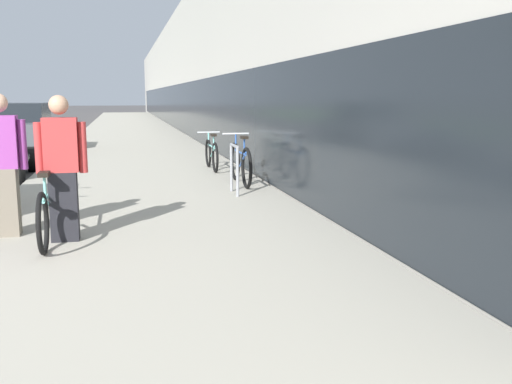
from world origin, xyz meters
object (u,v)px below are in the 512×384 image
at_px(tandem_bicycle, 53,205).
at_px(bike_rack_hoop, 234,164).
at_px(person_bystander, 2,165).
at_px(person_rider, 62,169).
at_px(cruiser_bike_middle, 212,154).
at_px(parked_sedan_far, 23,131).
at_px(cruiser_bike_nearest, 241,163).

distance_m(tandem_bicycle, bike_rack_hoop, 3.56).
xyz_separation_m(person_bystander, bike_rack_hoop, (3.20, 2.27, -0.33)).
height_order(person_rider, person_bystander, person_bystander).
height_order(person_rider, cruiser_bike_middle, person_rider).
height_order(cruiser_bike_middle, parked_sedan_far, parked_sedan_far).
xyz_separation_m(tandem_bicycle, cruiser_bike_nearest, (2.98, 3.39, 0.03)).
xyz_separation_m(tandem_bicycle, parked_sedan_far, (-2.14, 11.56, 0.23)).
xyz_separation_m(person_bystander, cruiser_bike_nearest, (3.52, 3.31, -0.45)).
bearing_deg(person_rider, cruiser_bike_middle, 66.37).
relative_size(person_bystander, cruiser_bike_middle, 0.99).
distance_m(person_rider, parked_sedan_far, 12.10).
bearing_deg(parked_sedan_far, tandem_bicycle, -79.50).
bearing_deg(person_rider, cruiser_bike_nearest, 52.75).
bearing_deg(bike_rack_hoop, person_bystander, -144.64).
bearing_deg(bike_rack_hoop, cruiser_bike_middle, 88.03).
relative_size(person_bystander, cruiser_bike_nearest, 0.92).
bearing_deg(tandem_bicycle, bike_rack_hoop, 41.52).
bearing_deg(bike_rack_hoop, tandem_bicycle, -138.48).
height_order(person_bystander, bike_rack_hoop, person_bystander).
distance_m(person_rider, cruiser_bike_middle, 6.53).
relative_size(person_rider, cruiser_bike_middle, 0.97).
distance_m(person_bystander, cruiser_bike_middle, 6.50).
bearing_deg(bike_rack_hoop, person_rider, -133.10).
xyz_separation_m(tandem_bicycle, person_bystander, (-0.54, 0.08, 0.48)).
bearing_deg(cruiser_bike_nearest, parked_sedan_far, 122.09).
relative_size(tandem_bicycle, person_bystander, 1.47).
height_order(person_rider, bike_rack_hoop, person_rider).
xyz_separation_m(person_rider, parked_sedan_far, (-2.31, 11.88, -0.24)).
height_order(person_rider, cruiser_bike_nearest, person_rider).
bearing_deg(cruiser_bike_middle, cruiser_bike_nearest, -84.82).
bearing_deg(tandem_bicycle, parked_sedan_far, 100.50).
relative_size(tandem_bicycle, bike_rack_hoop, 2.92).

